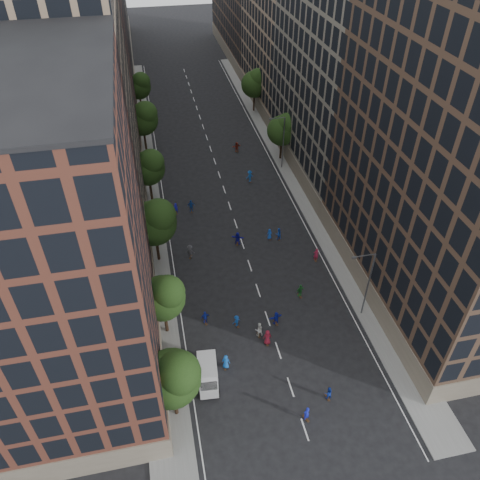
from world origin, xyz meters
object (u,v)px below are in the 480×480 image
at_px(streetlamp_far, 282,140).
at_px(skater_0, 226,362).
at_px(cargo_van, 208,374).
at_px(streetlamp_near, 367,281).
at_px(skater_2, 328,393).
at_px(skater_1, 307,414).

distance_m(streetlamp_far, skater_0, 40.53).
bearing_deg(cargo_van, streetlamp_near, 20.59).
height_order(streetlamp_far, skater_0, streetlamp_far).
height_order(skater_0, skater_2, skater_0).
height_order(cargo_van, skater_1, cargo_van).
distance_m(skater_1, skater_2, 3.17).
xyz_separation_m(streetlamp_far, cargo_van, (-18.16, -38.14, -3.98)).
bearing_deg(streetlamp_far, skater_1, -102.75).
distance_m(cargo_van, skater_2, 11.70).
bearing_deg(skater_1, skater_2, -171.22).
relative_size(skater_0, skater_1, 1.01).
bearing_deg(streetlamp_far, streetlamp_near, -90.00).
bearing_deg(streetlamp_far, skater_2, -99.72).
distance_m(skater_0, skater_1, 9.40).
relative_size(streetlamp_near, cargo_van, 2.06).
relative_size(streetlamp_far, cargo_van, 2.06).
bearing_deg(skater_1, streetlamp_near, -154.77).
relative_size(streetlamp_near, skater_1, 5.27).
bearing_deg(skater_2, streetlamp_near, -132.41).
distance_m(streetlamp_near, cargo_van, 19.29).
height_order(cargo_van, skater_0, cargo_van).
bearing_deg(cargo_van, skater_1, -30.76).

